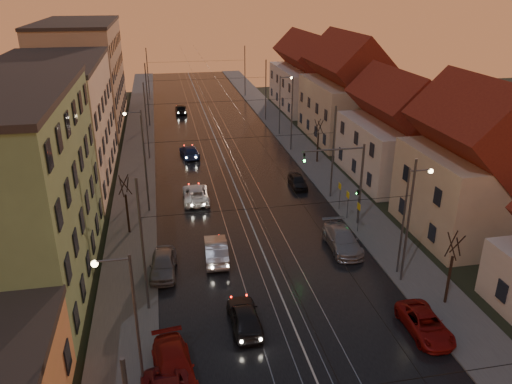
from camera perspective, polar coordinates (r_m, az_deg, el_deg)
road at (r=61.59m, az=-4.02°, el=4.58°), size 16.00×120.00×0.04m
sidewalk_left at (r=61.26m, az=-13.36°, el=3.96°), size 4.00×120.00×0.15m
sidewalk_right at (r=63.49m, az=4.99°, el=5.16°), size 4.00×120.00×0.15m
tram_rail_0 at (r=61.37m, az=-6.07°, el=4.47°), size 0.06×120.00×0.03m
tram_rail_1 at (r=61.50m, az=-4.74°, el=4.56°), size 0.06×120.00×0.03m
tram_rail_2 at (r=61.67m, az=-3.31°, el=4.65°), size 0.06×120.00×0.03m
tram_rail_3 at (r=61.87m, az=-2.00°, el=4.74°), size 0.06×120.00×0.03m
apartment_left_1 at (r=36.10m, az=-27.20°, el=-0.42°), size 10.00×18.00×13.00m
apartment_left_2 at (r=54.79m, az=-21.97°, el=7.19°), size 10.00×20.00×12.00m
apartment_left_3 at (r=77.81m, az=-19.16°, el=12.53°), size 10.00×24.00×14.00m
house_right_1 at (r=43.12m, az=23.48°, el=2.26°), size 8.67×10.20×10.80m
house_right_2 at (r=53.97m, az=15.88°, el=6.26°), size 9.18×12.24×9.20m
house_right_3 at (r=67.00m, az=10.33°, el=10.88°), size 9.18×14.28×11.50m
house_right_4 at (r=83.87m, az=5.86°, el=12.94°), size 9.18×16.32×10.00m
catenary_pole_l_1 at (r=30.88m, az=-12.81°, el=-6.23°), size 0.16×0.16×9.00m
catenary_pole_r_1 at (r=34.54m, az=16.99°, el=-3.44°), size 0.16×0.16×9.00m
catenary_pole_l_2 at (r=44.64m, az=-12.55°, el=3.01°), size 0.16×0.16×9.00m
catenary_pole_r_2 at (r=47.24m, az=8.79°, el=4.39°), size 0.16×0.16×9.00m
catenary_pole_l_3 at (r=59.00m, az=-12.41°, el=7.82°), size 0.16×0.16×9.00m
catenary_pole_r_3 at (r=61.00m, az=4.11°, el=8.77°), size 0.16×0.16×9.00m
catenary_pole_l_4 at (r=73.62m, az=-12.32°, el=10.74°), size 0.16×0.16×9.00m
catenary_pole_r_4 at (r=75.23m, az=1.13°, el=11.50°), size 0.16×0.16×9.00m
catenary_pole_l_5 at (r=91.33m, az=-12.25°, el=13.00°), size 0.16×0.16×9.00m
catenary_pole_r_5 at (r=92.63m, az=-1.27°, el=13.63°), size 0.16×0.16×9.00m
street_lamp_0 at (r=24.77m, az=-14.32°, el=-13.27°), size 1.75×0.32×8.00m
street_lamp_1 at (r=35.40m, az=17.06°, el=-2.11°), size 1.75×0.32×8.00m
street_lamp_2 at (r=50.25m, az=-13.09°, el=5.64°), size 1.75×0.32×8.00m
street_lamp_3 at (r=67.63m, az=3.00°, el=10.52°), size 1.75×0.32×8.00m
traffic_light_mast at (r=41.72m, az=10.72°, el=1.90°), size 5.30×0.32×7.20m
bare_tree_0 at (r=41.74m, az=-14.55°, el=-1.58°), size 1.09×1.09×5.11m
bare_tree_1 at (r=33.98m, az=21.32°, el=-8.38°), size 1.09×1.09×5.11m
bare_tree_2 at (r=57.42m, az=7.09°, el=5.68°), size 1.09×1.09×5.11m
driving_car_0 at (r=30.76m, az=-1.31°, el=-14.03°), size 1.79×4.41×1.50m
driving_car_1 at (r=37.59m, az=-4.59°, el=-6.61°), size 1.91×4.81×1.56m
driving_car_2 at (r=47.66m, az=-6.90°, el=-0.21°), size 2.47×5.17×1.42m
driving_car_3 at (r=60.11m, az=-7.60°, el=4.63°), size 2.40×4.87×1.36m
driving_car_4 at (r=81.02m, az=-8.57°, el=9.35°), size 1.80×4.39×1.49m
parked_left_2 at (r=27.87m, az=-9.34°, el=-19.08°), size 2.57×5.09×1.42m
parked_left_3 at (r=36.36m, az=-10.56°, el=-8.09°), size 2.17×4.60×1.52m
parked_right_0 at (r=31.98m, az=18.76°, el=-14.09°), size 2.17×4.55×1.25m
parked_right_1 at (r=39.50m, az=9.82°, el=-5.37°), size 2.36×5.39×1.54m
parked_right_2 at (r=50.73m, az=4.78°, el=1.24°), size 1.63×3.80×1.28m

